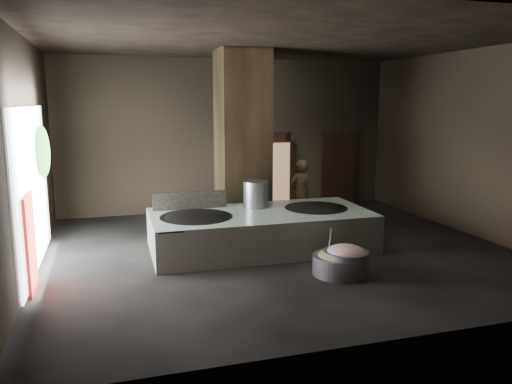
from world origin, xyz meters
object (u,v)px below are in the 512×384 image
object	(u,v)px
hearth_platform	(261,230)
cook	(300,193)
stock_pot	(256,194)
meat_basin	(345,263)
veg_basin	(339,265)
wok_left	(196,221)
wok_right	(316,212)

from	to	relation	value
hearth_platform	cook	size ratio (longest dim) A/B	2.75
stock_pot	meat_basin	distance (m)	2.98
meat_basin	hearth_platform	bearing A→B (deg)	115.66
stock_pot	veg_basin	bearing A→B (deg)	-71.57
hearth_platform	cook	distance (m)	2.49
cook	veg_basin	size ratio (longest dim) A/B	1.72
wok_left	veg_basin	size ratio (longest dim) A/B	1.49
hearth_platform	cook	world-z (taller)	cook
wok_right	stock_pot	xyz separation A→B (m)	(-1.30, 0.50, 0.38)
wok_left	meat_basin	size ratio (longest dim) A/B	1.78
cook	veg_basin	world-z (taller)	cook
stock_pot	cook	bearing A→B (deg)	37.91
wok_left	veg_basin	xyz separation A→B (m)	(2.37, -2.01, -0.56)
cook	wok_left	bearing A→B (deg)	18.86
wok_left	stock_pot	size ratio (longest dim) A/B	2.42
veg_basin	meat_basin	size ratio (longest dim) A/B	1.19
wok_left	wok_right	distance (m)	2.80
wok_left	wok_right	xyz separation A→B (m)	(2.80, 0.10, 0.00)
hearth_platform	wok_left	xyz separation A→B (m)	(-1.45, -0.05, 0.33)
wok_right	meat_basin	world-z (taller)	wok_right
veg_basin	meat_basin	bearing A→B (deg)	-30.82
hearth_platform	wok_left	bearing A→B (deg)	-177.38
wok_right	meat_basin	size ratio (longest dim) A/B	1.66
wok_left	wok_right	bearing A→B (deg)	2.05
stock_pot	cook	size ratio (longest dim) A/B	0.36
cook	veg_basin	distance (m)	3.99
hearth_platform	meat_basin	bearing A→B (deg)	-63.70
veg_basin	wok_right	bearing A→B (deg)	78.51
hearth_platform	wok_right	xyz separation A→B (m)	(1.35, 0.05, 0.33)
cook	stock_pot	bearing A→B (deg)	25.99
hearth_platform	stock_pot	size ratio (longest dim) A/B	7.67
wok_left	cook	distance (m)	3.61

